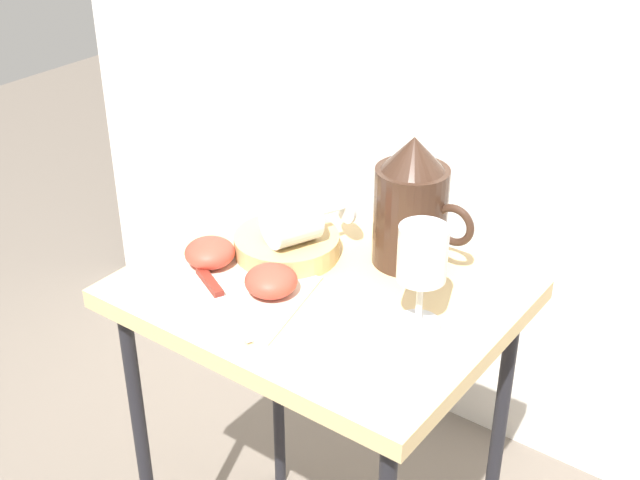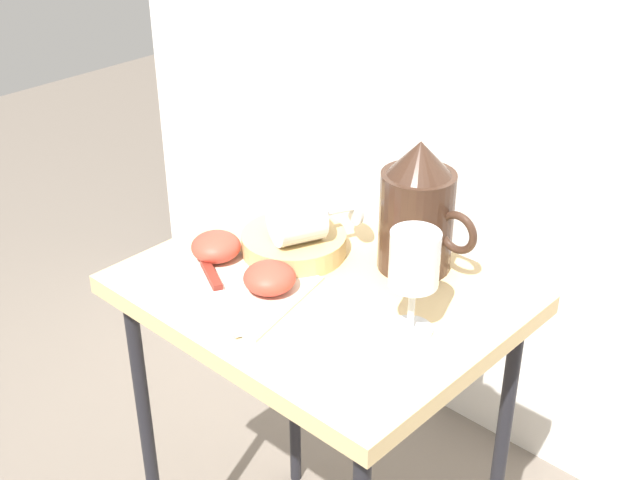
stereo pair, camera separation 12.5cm
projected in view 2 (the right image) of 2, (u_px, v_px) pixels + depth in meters
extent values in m
cube|color=tan|center=(320.00, 294.00, 1.30)|extent=(0.56, 0.44, 0.03)
cylinder|color=black|center=(149.00, 450.00, 1.50)|extent=(0.02, 0.02, 0.66)
cylinder|color=black|center=(294.00, 357.00, 1.73)|extent=(0.02, 0.02, 0.66)
cylinder|color=black|center=(497.00, 476.00, 1.44)|extent=(0.02, 0.02, 0.66)
cube|color=beige|center=(227.00, 287.00, 1.29)|extent=(0.27, 0.24, 0.00)
cylinder|color=tan|center=(294.00, 243.00, 1.37)|extent=(0.17, 0.17, 0.03)
cylinder|color=#382319|center=(416.00, 221.00, 1.30)|extent=(0.12, 0.12, 0.16)
cylinder|color=orange|center=(415.00, 239.00, 1.32)|extent=(0.11, 0.11, 0.09)
cone|color=#382319|center=(420.00, 158.00, 1.25)|extent=(0.10, 0.10, 0.05)
torus|color=#382319|center=(457.00, 233.00, 1.26)|extent=(0.07, 0.01, 0.07)
cylinder|color=silver|center=(411.00, 329.00, 1.19)|extent=(0.06, 0.06, 0.00)
cylinder|color=silver|center=(412.00, 306.00, 1.17)|extent=(0.01, 0.01, 0.07)
cylinder|color=silver|center=(415.00, 258.00, 1.13)|extent=(0.07, 0.07, 0.08)
cylinder|color=orange|center=(415.00, 270.00, 1.14)|extent=(0.06, 0.06, 0.04)
cylinder|color=silver|center=(297.00, 219.00, 1.32)|extent=(0.10, 0.10, 0.08)
cylinder|color=silver|center=(336.00, 211.00, 1.35)|extent=(0.03, 0.06, 0.01)
cylinder|color=silver|center=(354.00, 207.00, 1.36)|extent=(0.06, 0.03, 0.06)
ellipsoid|color=#CC3D2D|center=(216.00, 246.00, 1.34)|extent=(0.08, 0.08, 0.04)
ellipsoid|color=#CC3D2D|center=(270.00, 278.00, 1.26)|extent=(0.08, 0.08, 0.04)
cube|color=silver|center=(229.00, 313.00, 1.22)|extent=(0.11, 0.07, 0.00)
cube|color=maroon|center=(211.00, 275.00, 1.30)|extent=(0.08, 0.05, 0.01)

